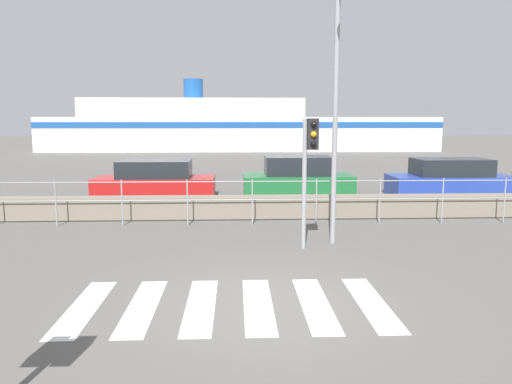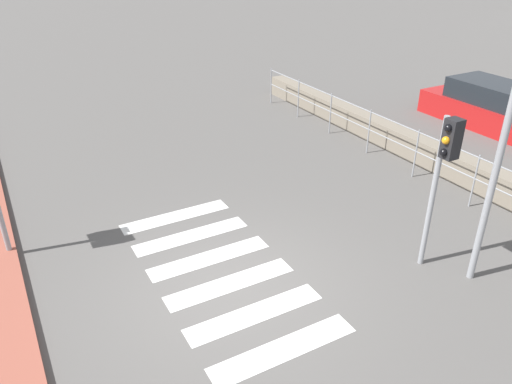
% 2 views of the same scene
% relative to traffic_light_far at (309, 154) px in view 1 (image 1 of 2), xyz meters
% --- Properties ---
extents(ground_plane, '(160.00, 160.00, 0.00)m').
position_rel_traffic_light_far_xyz_m(ground_plane, '(-1.17, -3.41, -2.13)').
color(ground_plane, '#565451').
extents(crosswalk, '(4.95, 2.40, 0.01)m').
position_rel_traffic_light_far_xyz_m(crosswalk, '(-1.73, -3.41, -2.13)').
color(crosswalk, silver).
rests_on(crosswalk, ground_plane).
extents(seawall, '(19.70, 0.55, 0.66)m').
position_rel_traffic_light_far_xyz_m(seawall, '(-1.17, 3.48, -1.80)').
color(seawall, slate).
rests_on(seawall, ground_plane).
extents(harbor_fence, '(17.77, 0.04, 1.27)m').
position_rel_traffic_light_far_xyz_m(harbor_fence, '(-1.17, 2.61, -1.31)').
color(harbor_fence, gray).
rests_on(harbor_fence, ground_plane).
extents(traffic_light_far, '(0.34, 0.32, 2.91)m').
position_rel_traffic_light_far_xyz_m(traffic_light_far, '(0.00, 0.00, 0.00)').
color(traffic_light_far, gray).
rests_on(traffic_light_far, ground_plane).
extents(streetlamp, '(0.32, 1.18, 5.95)m').
position_rel_traffic_light_far_xyz_m(streetlamp, '(0.65, 0.26, 1.57)').
color(streetlamp, gray).
rests_on(streetlamp, ground_plane).
extents(ferry_boat, '(36.12, 6.59, 6.57)m').
position_rel_traffic_light_far_xyz_m(ferry_boat, '(-2.05, 36.50, -0.10)').
color(ferry_boat, white).
rests_on(ferry_boat, ground_plane).
extents(parked_car_red, '(4.37, 1.79, 1.39)m').
position_rel_traffic_light_far_xyz_m(parked_car_red, '(-4.60, 7.53, -1.54)').
color(parked_car_red, '#B21919').
rests_on(parked_car_red, ground_plane).
extents(parked_car_green, '(4.04, 1.85, 1.52)m').
position_rel_traffic_light_far_xyz_m(parked_car_green, '(0.69, 7.53, -1.48)').
color(parked_car_green, '#1E6633').
rests_on(parked_car_green, ground_plane).
extents(parked_car_blue, '(4.55, 1.80, 1.42)m').
position_rel_traffic_light_far_xyz_m(parked_car_blue, '(6.51, 7.53, -1.53)').
color(parked_car_blue, '#233D9E').
rests_on(parked_car_blue, ground_plane).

